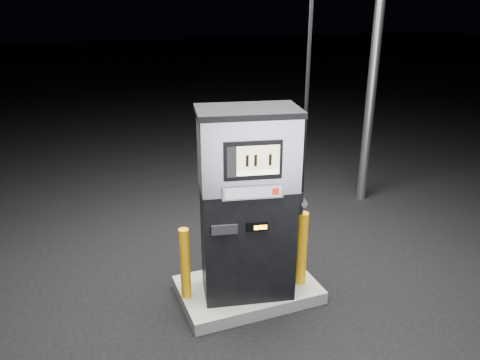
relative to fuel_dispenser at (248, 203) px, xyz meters
name	(u,v)px	position (x,y,z in m)	size (l,w,h in m)	color
ground	(248,295)	(0.05, 0.10, -1.25)	(80.00, 80.00, 0.00)	black
pump_island	(248,290)	(0.05, 0.10, -1.18)	(1.60, 1.00, 0.15)	slate
fuel_dispenser	(248,203)	(0.00, 0.00, 0.00)	(1.24, 0.84, 4.45)	black
bollard_left	(185,264)	(-0.69, 0.14, -0.68)	(0.11, 0.11, 0.85)	#FFAC0E
bollard_right	(302,249)	(0.64, -0.09, -0.64)	(0.12, 0.12, 0.92)	#FFAC0E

